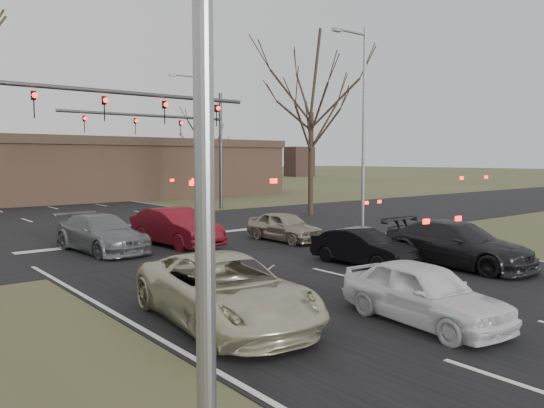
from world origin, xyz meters
The scene contains 16 objects.
ground centered at (0.00, 0.00, 0.00)m, with size 360.00×360.00×0.00m, color #3F4927.
road_cross centered at (0.00, 15.00, 0.01)m, with size 200.00×14.00×0.02m, color black.
building centered at (2.00, 38.00, 2.67)m, with size 42.40×10.40×5.30m.
mast_arm_near centered at (-5.23, 13.00, 5.07)m, with size 12.12×0.24×8.00m.
mast_arm_far centered at (6.18, 23.00, 5.02)m, with size 11.12×0.24×8.00m.
streetlight_right_near centered at (8.82, 10.00, 5.59)m, with size 2.34×0.25×10.00m.
streetlight_right_far centered at (9.32, 27.00, 5.59)m, with size 2.34×0.25×10.00m.
tree_right_near centered at (11.00, 16.00, 8.90)m, with size 6.90×6.90×11.50m.
tree_right_far centered at (15.00, 35.00, 6.96)m, with size 5.40×5.40×9.00m.
car_silver_suv centered at (-5.28, 1.26, 0.73)m, with size 2.41×5.24×1.46m, color beige.
car_white_sedan centered at (-1.98, -1.38, 0.66)m, with size 1.57×3.90×1.33m, color white.
car_black_hatch centered at (1.71, 3.56, 0.60)m, with size 1.27×3.64×1.20m, color black.
car_charcoal_sedan centered at (4.00, 1.53, 0.73)m, with size 2.04×5.02×1.46m, color black.
car_grey_ahead centered at (-4.00, 11.48, 0.70)m, with size 1.97×4.84×1.40m, color slate.
car_red_ahead centered at (-1.15, 10.94, 0.76)m, with size 1.61×4.61×1.52m, color #600D17.
car_silver_ahead centered at (3.00, 9.06, 0.63)m, with size 1.50×3.72×1.27m, color gray.
Camera 1 is at (-11.43, -7.94, 3.50)m, focal length 35.00 mm.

